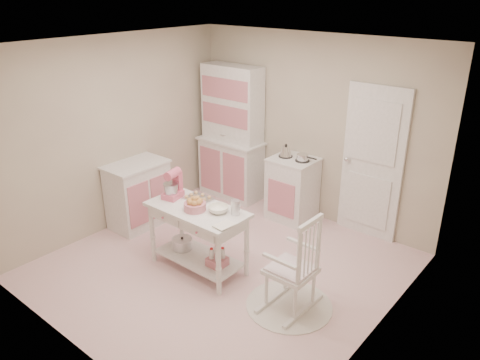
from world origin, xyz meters
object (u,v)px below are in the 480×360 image
object	(u,v)px
stove	(292,189)
bread_basket	(195,206)
stand_mixer	(172,185)
work_table	(198,239)
hutch	(231,133)
base_cabinet	(138,194)
rocking_chair	(291,262)

from	to	relation	value
stove	bread_basket	xyz separation A→B (m)	(-0.10, -1.86, 0.39)
stand_mixer	stove	bearing A→B (deg)	60.79
work_table	bread_basket	distance (m)	0.45
hutch	bread_basket	distance (m)	2.22
stove	base_cabinet	distance (m)	2.18
stove	rocking_chair	distance (m)	2.07
hutch	rocking_chair	world-z (taller)	hutch
rocking_chair	stand_mixer	bearing A→B (deg)	-176.59
bread_basket	stand_mixer	bearing A→B (deg)	170.96
stove	rocking_chair	xyz separation A→B (m)	(1.13, -1.73, 0.09)
stand_mixer	rocking_chair	bearing A→B (deg)	-10.31
stove	bread_basket	world-z (taller)	stove
hutch	rocking_chair	size ratio (longest dim) A/B	1.89
hutch	stand_mixer	bearing A→B (deg)	-70.18
stove	base_cabinet	size ratio (longest dim) A/B	1.00
stove	work_table	distance (m)	1.82
stove	stand_mixer	size ratio (longest dim) A/B	2.71
hutch	rocking_chair	bearing A→B (deg)	-37.27
work_table	bread_basket	bearing A→B (deg)	-68.20
base_cabinet	hutch	bearing A→B (deg)	77.84
stand_mixer	bread_basket	xyz separation A→B (m)	(0.44, -0.07, -0.12)
base_cabinet	bread_basket	world-z (taller)	base_cabinet
work_table	bread_basket	xyz separation A→B (m)	(0.02, -0.05, 0.45)
base_cabinet	bread_basket	size ratio (longest dim) A/B	3.68
rocking_chair	stand_mixer	size ratio (longest dim) A/B	3.24
hutch	work_table	distance (m)	2.25
hutch	bread_basket	bearing A→B (deg)	-59.99
stove	rocking_chair	size ratio (longest dim) A/B	0.84
stove	base_cabinet	xyz separation A→B (m)	(-1.54, -1.54, 0.00)
work_table	base_cabinet	bearing A→B (deg)	169.21
rocking_chair	work_table	bearing A→B (deg)	-174.93
hutch	stove	size ratio (longest dim) A/B	2.26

